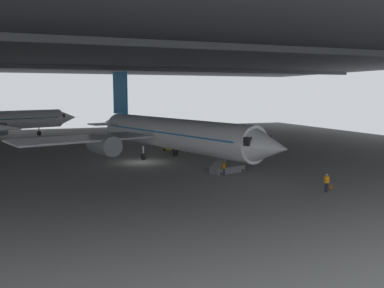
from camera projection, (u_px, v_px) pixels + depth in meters
ground_plane at (141, 162)px, 50.91m from camera, size 110.00×110.00×0.00m
hangar_structure at (119, 56)px, 61.87m from camera, size 121.00×99.00×15.02m
airplane_main at (169, 133)px, 52.07m from camera, size 37.23×37.66×11.95m
boarding_stairs at (228, 166)px, 44.42m from camera, size 4.52×2.60×4.76m
crew_worker_near_nose at (327, 182)px, 35.41m from camera, size 0.55×0.24×1.67m
crew_worker_by_stairs at (224, 168)px, 42.45m from camera, size 0.25×0.55×1.57m
traffic_cone_orange at (331, 186)px, 36.48m from camera, size 0.36×0.36×0.60m
baggage_tug at (171, 148)px, 60.68m from camera, size 2.27×2.48×0.90m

